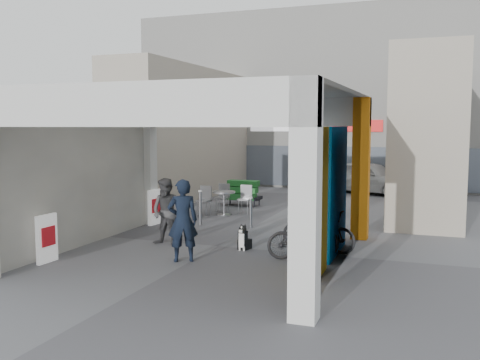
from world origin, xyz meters
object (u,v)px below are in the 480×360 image
at_px(man_back_turned, 167,212).
at_px(man_elderly, 308,205).
at_px(cafe_set, 224,203).
at_px(border_collie, 244,239).
at_px(bicycle_rear, 304,237).
at_px(man_crates, 306,174).
at_px(white_van, 369,177).
at_px(man_with_dog, 183,220).
at_px(produce_stand, 242,196).
at_px(bicycle_front, 318,231).

height_order(man_back_turned, man_elderly, man_back_turned).
distance_m(cafe_set, man_back_turned, 4.75).
distance_m(border_collie, bicycle_rear, 1.52).
xyz_separation_m(border_collie, man_crates, (-0.68, 9.07, 0.70)).
bearing_deg(white_van, man_elderly, -162.02).
xyz_separation_m(cafe_set, bicycle_rear, (3.77, -4.86, 0.15)).
relative_size(man_with_dog, man_elderly, 1.10).
bearing_deg(man_with_dog, white_van, -131.03).
bearing_deg(cafe_set, produce_stand, 91.12).
bearing_deg(bicycle_rear, white_van, -28.19).
distance_m(cafe_set, bicycle_rear, 6.15).
relative_size(produce_stand, man_with_dog, 0.77).
bearing_deg(man_back_turned, man_elderly, 45.46).
bearing_deg(bicycle_rear, man_with_dog, 86.79).
relative_size(produce_stand, man_back_turned, 0.84).
distance_m(man_back_turned, man_elderly, 3.69).
relative_size(border_collie, man_crates, 0.32).
height_order(man_with_dog, man_crates, man_crates).
bearing_deg(white_van, cafe_set, 171.96).
xyz_separation_m(cafe_set, bicycle_front, (3.91, -4.06, 0.14)).
xyz_separation_m(cafe_set, man_back_turned, (0.44, -4.71, 0.47)).
height_order(man_with_dog, bicycle_rear, man_with_dog).
relative_size(produce_stand, man_crates, 0.71).
height_order(produce_stand, border_collie, produce_stand).
bearing_deg(man_elderly, cafe_set, 156.33).
height_order(cafe_set, man_back_turned, man_back_turned).
bearing_deg(border_collie, man_with_dog, -108.19).
xyz_separation_m(cafe_set, produce_stand, (-0.03, 1.80, 0.03)).
relative_size(man_crates, bicycle_rear, 1.20).
bearing_deg(border_collie, bicycle_rear, 0.13).
xyz_separation_m(bicycle_rear, white_van, (0.03, 11.64, 0.20)).
xyz_separation_m(cafe_set, man_crates, (1.62, 4.54, 0.62)).
bearing_deg(man_with_dog, border_collie, -151.58).
height_order(border_collie, man_crates, man_crates).
height_order(man_elderly, bicycle_rear, man_elderly).
height_order(man_with_dog, white_van, man_with_dog).
height_order(produce_stand, man_with_dog, man_with_dog).
distance_m(cafe_set, produce_stand, 1.80).
height_order(border_collie, man_elderly, man_elderly).
height_order(man_with_dog, man_back_turned, man_with_dog).
relative_size(produce_stand, bicycle_rear, 0.85).
distance_m(man_back_turned, man_crates, 9.32).
relative_size(produce_stand, border_collie, 2.19).
height_order(man_back_turned, bicycle_front, man_back_turned).
bearing_deg(man_crates, produce_stand, 40.11).
bearing_deg(border_collie, man_elderly, 78.45).
relative_size(cafe_set, bicycle_rear, 0.96).
distance_m(man_crates, bicycle_rear, 9.66).
distance_m(produce_stand, white_van, 6.29).
xyz_separation_m(man_crates, bicycle_front, (2.30, -8.60, -0.48)).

